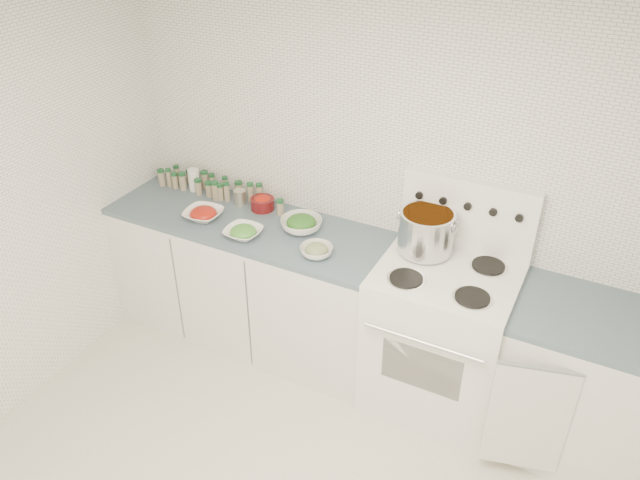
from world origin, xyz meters
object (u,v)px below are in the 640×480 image
Objects in this scene: stove at (440,333)px; bowl_snowpea at (243,232)px; stock_pot at (426,230)px; bowl_tomato at (203,214)px.

bowl_snowpea is at bearing -172.62° from stove.
stove is 6.06× the size of bowl_snowpea.
stove is 0.62m from stock_pot.
stock_pot is at bearing 15.84° from bowl_snowpea.
stove is at bearing 7.38° from bowl_snowpea.
stove reaches higher than bowl_tomato.
bowl_tomato is at bearing -176.69° from stove.
stove is 1.31m from bowl_snowpea.
bowl_tomato is at bearing 168.82° from bowl_snowpea.
stock_pot reaches higher than bowl_tomato.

